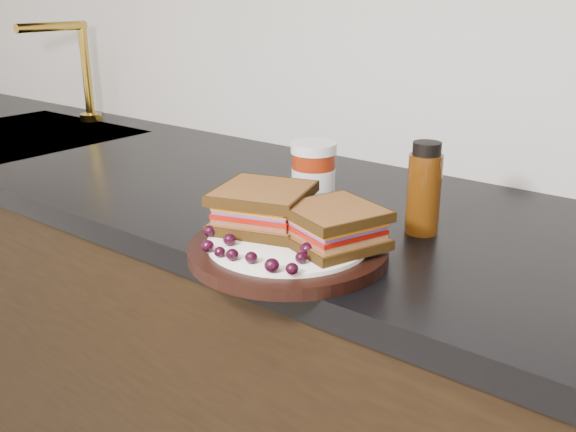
% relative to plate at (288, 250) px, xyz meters
% --- Properties ---
extents(countertop, '(3.98, 0.60, 0.04)m').
position_rel_plate_xyz_m(countertop, '(0.01, 0.22, -0.03)').
color(countertop, black).
rests_on(countertop, base_cabinets).
extents(sink, '(0.50, 0.42, 0.16)m').
position_rel_plate_xyz_m(sink, '(-1.04, 0.22, -0.06)').
color(sink, '#B2B2B7').
rests_on(sink, countertop).
extents(faucet, '(0.06, 0.22, 0.28)m').
position_rel_plate_xyz_m(faucet, '(-1.04, 0.42, 0.13)').
color(faucet, '#A47E29').
rests_on(faucet, countertop).
extents(plate, '(0.28, 0.28, 0.02)m').
position_rel_plate_xyz_m(plate, '(0.00, 0.00, 0.00)').
color(plate, black).
rests_on(plate, countertop).
extents(sandwich_left, '(0.16, 0.16, 0.06)m').
position_rel_plate_xyz_m(sandwich_left, '(-0.06, 0.02, 0.04)').
color(sandwich_left, brown).
rests_on(sandwich_left, plate).
extents(sandwich_right, '(0.15, 0.15, 0.05)m').
position_rel_plate_xyz_m(sandwich_right, '(0.06, 0.03, 0.04)').
color(sandwich_right, brown).
rests_on(sandwich_right, plate).
extents(grape_0, '(0.02, 0.02, 0.02)m').
position_rel_plate_xyz_m(grape_0, '(-0.10, -0.06, 0.02)').
color(grape_0, black).
rests_on(grape_0, plate).
extents(grape_1, '(0.02, 0.02, 0.02)m').
position_rel_plate_xyz_m(grape_1, '(-0.05, -0.06, 0.02)').
color(grape_1, black).
rests_on(grape_1, plate).
extents(grape_2, '(0.02, 0.02, 0.02)m').
position_rel_plate_xyz_m(grape_2, '(-0.06, -0.10, 0.02)').
color(grape_2, black).
rests_on(grape_2, plate).
extents(grape_3, '(0.02, 0.02, 0.01)m').
position_rel_plate_xyz_m(grape_3, '(-0.03, -0.10, 0.02)').
color(grape_3, black).
rests_on(grape_3, plate).
extents(grape_4, '(0.02, 0.02, 0.02)m').
position_rel_plate_xyz_m(grape_4, '(-0.01, -0.10, 0.02)').
color(grape_4, black).
rests_on(grape_4, plate).
extents(grape_5, '(0.02, 0.02, 0.02)m').
position_rel_plate_xyz_m(grape_5, '(0.01, -0.09, 0.02)').
color(grape_5, black).
rests_on(grape_5, plate).
extents(grape_6, '(0.02, 0.02, 0.02)m').
position_rel_plate_xyz_m(grape_6, '(0.05, -0.09, 0.02)').
color(grape_6, black).
rests_on(grape_6, plate).
extents(grape_7, '(0.02, 0.02, 0.02)m').
position_rel_plate_xyz_m(grape_7, '(0.07, -0.09, 0.02)').
color(grape_7, black).
rests_on(grape_7, plate).
extents(grape_8, '(0.02, 0.02, 0.01)m').
position_rel_plate_xyz_m(grape_8, '(0.06, -0.05, 0.02)').
color(grape_8, black).
rests_on(grape_8, plate).
extents(grape_9, '(0.02, 0.02, 0.02)m').
position_rel_plate_xyz_m(grape_9, '(0.06, -0.03, 0.02)').
color(grape_9, black).
rests_on(grape_9, plate).
extents(grape_10, '(0.02, 0.02, 0.02)m').
position_rel_plate_xyz_m(grape_10, '(0.08, -0.01, 0.02)').
color(grape_10, black).
rests_on(grape_10, plate).
extents(grape_11, '(0.02, 0.02, 0.01)m').
position_rel_plate_xyz_m(grape_11, '(0.06, 0.02, 0.02)').
color(grape_11, black).
rests_on(grape_11, plate).
extents(grape_12, '(0.02, 0.02, 0.02)m').
position_rel_plate_xyz_m(grape_12, '(0.06, 0.03, 0.02)').
color(grape_12, black).
rests_on(grape_12, plate).
extents(grape_13, '(0.02, 0.02, 0.02)m').
position_rel_plate_xyz_m(grape_13, '(-0.06, 0.07, 0.02)').
color(grape_13, black).
rests_on(grape_13, plate).
extents(grape_14, '(0.02, 0.02, 0.02)m').
position_rel_plate_xyz_m(grape_14, '(-0.06, 0.03, 0.02)').
color(grape_14, black).
rests_on(grape_14, plate).
extents(grape_15, '(0.02, 0.02, 0.02)m').
position_rel_plate_xyz_m(grape_15, '(-0.06, 0.01, 0.02)').
color(grape_15, black).
rests_on(grape_15, plate).
extents(grape_16, '(0.02, 0.02, 0.02)m').
position_rel_plate_xyz_m(grape_16, '(-0.08, -0.01, 0.02)').
color(grape_16, black).
rests_on(grape_16, plate).
extents(grape_17, '(0.02, 0.02, 0.02)m').
position_rel_plate_xyz_m(grape_17, '(-0.05, 0.05, 0.03)').
color(grape_17, black).
rests_on(grape_17, plate).
extents(grape_18, '(0.02, 0.02, 0.02)m').
position_rel_plate_xyz_m(grape_18, '(-0.08, 0.02, 0.02)').
color(grape_18, black).
rests_on(grape_18, plate).
extents(grape_19, '(0.02, 0.02, 0.02)m').
position_rel_plate_xyz_m(grape_19, '(-0.09, 0.00, 0.02)').
color(grape_19, black).
rests_on(grape_19, plate).
extents(condiment_jar, '(0.09, 0.09, 0.11)m').
position_rel_plate_xyz_m(condiment_jar, '(-0.10, 0.19, 0.05)').
color(condiment_jar, maroon).
rests_on(condiment_jar, countertop).
extents(oil_bottle, '(0.06, 0.06, 0.14)m').
position_rel_plate_xyz_m(oil_bottle, '(0.10, 0.20, 0.06)').
color(oil_bottle, '#4A2407').
rests_on(oil_bottle, countertop).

